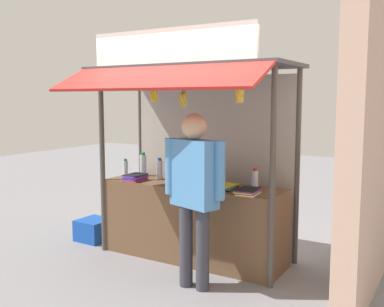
{
  "coord_description": "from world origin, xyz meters",
  "views": [
    {
      "loc": [
        2.56,
        -4.3,
        1.83
      ],
      "look_at": [
        0.0,
        0.0,
        1.22
      ],
      "focal_mm": 41.96,
      "sensor_mm": 36.0,
      "label": 1
    }
  ],
  "objects": [
    {
      "name": "ground_plane",
      "position": [
        0.0,
        0.0,
        0.0
      ],
      "size": [
        20.0,
        20.0,
        0.0
      ],
      "primitive_type": "plane",
      "color": "gray"
    },
    {
      "name": "stall_counter",
      "position": [
        0.0,
        0.0,
        0.44
      ],
      "size": [
        2.14,
        0.59,
        0.87
      ],
      "primitive_type": "cube",
      "color": "brown",
      "rests_on": "ground"
    },
    {
      "name": "stall_structure",
      "position": [
        0.0,
        0.11,
        1.53
      ],
      "size": [
        2.34,
        1.49,
        2.54
      ],
      "color": "#4C4742",
      "rests_on": "ground"
    },
    {
      "name": "water_bottle_mid_right",
      "position": [
        -0.81,
        0.17,
        1.01
      ],
      "size": [
        0.08,
        0.08,
        0.3
      ],
      "color": "silver",
      "rests_on": "stall_counter"
    },
    {
      "name": "water_bottle_front_left",
      "position": [
        0.29,
        0.1,
        0.98
      ],
      "size": [
        0.07,
        0.07,
        0.24
      ],
      "color": "silver",
      "rests_on": "stall_counter"
    },
    {
      "name": "water_bottle_rear_center",
      "position": [
        0.21,
        0.23,
        1.01
      ],
      "size": [
        0.08,
        0.08,
        0.29
      ],
      "color": "silver",
      "rests_on": "stall_counter"
    },
    {
      "name": "water_bottle_back_left",
      "position": [
        -0.96,
        0.0,
        0.98
      ],
      "size": [
        0.06,
        0.06,
        0.22
      ],
      "color": "silver",
      "rests_on": "stall_counter"
    },
    {
      "name": "water_bottle_back_right",
      "position": [
        0.76,
        0.02,
        0.98
      ],
      "size": [
        0.07,
        0.07,
        0.24
      ],
      "color": "silver",
      "rests_on": "stall_counter"
    },
    {
      "name": "water_bottle_far_right",
      "position": [
        -0.5,
        0.08,
        0.99
      ],
      "size": [
        0.07,
        0.07,
        0.26
      ],
      "color": "silver",
      "rests_on": "stall_counter"
    },
    {
      "name": "magazine_stack_far_left",
      "position": [
        0.45,
        -0.05,
        0.89
      ],
      "size": [
        0.23,
        0.33,
        0.04
      ],
      "color": "black",
      "rests_on": "stall_counter"
    },
    {
      "name": "magazine_stack_center",
      "position": [
        0.77,
        -0.18,
        0.9
      ],
      "size": [
        0.23,
        0.29,
        0.06
      ],
      "color": "orange",
      "rests_on": "stall_counter"
    },
    {
      "name": "magazine_stack_front_right",
      "position": [
        -0.69,
        -0.16,
        0.91
      ],
      "size": [
        0.23,
        0.29,
        0.08
      ],
      "color": "red",
      "rests_on": "stall_counter"
    },
    {
      "name": "banana_bunch_rightmost",
      "position": [
        0.13,
        -0.4,
        1.83
      ],
      "size": [
        0.1,
        0.1,
        0.31
      ],
      "color": "#332D23"
    },
    {
      "name": "banana_bunch_inner_right",
      "position": [
        -0.23,
        -0.4,
        1.87
      ],
      "size": [
        0.09,
        0.09,
        0.27
      ],
      "color": "#332D23"
    },
    {
      "name": "banana_bunch_inner_left",
      "position": [
        0.76,
        -0.4,
        1.87
      ],
      "size": [
        0.11,
        0.11,
        0.27
      ],
      "color": "#332D23"
    },
    {
      "name": "vendor_person",
      "position": [
        0.43,
        -0.69,
        1.02
      ],
      "size": [
        0.64,
        0.33,
        1.7
      ],
      "rotation": [
        0.0,
        0.0,
        2.85
      ],
      "color": "#383842",
      "rests_on": "ground"
    },
    {
      "name": "plastic_crate",
      "position": [
        -1.45,
        -0.07,
        0.14
      ],
      "size": [
        0.4,
        0.4,
        0.27
      ],
      "primitive_type": "cube",
      "rotation": [
        0.0,
        0.0,
        -0.03
      ],
      "color": "#194CB2",
      "rests_on": "ground"
    },
    {
      "name": "neighbour_wall",
      "position": [
        1.88,
        0.3,
        1.31
      ],
      "size": [
        0.2,
        2.4,
        2.62
      ],
      "primitive_type": "cube",
      "color": "#D7AD97",
      "rests_on": "ground"
    }
  ]
}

